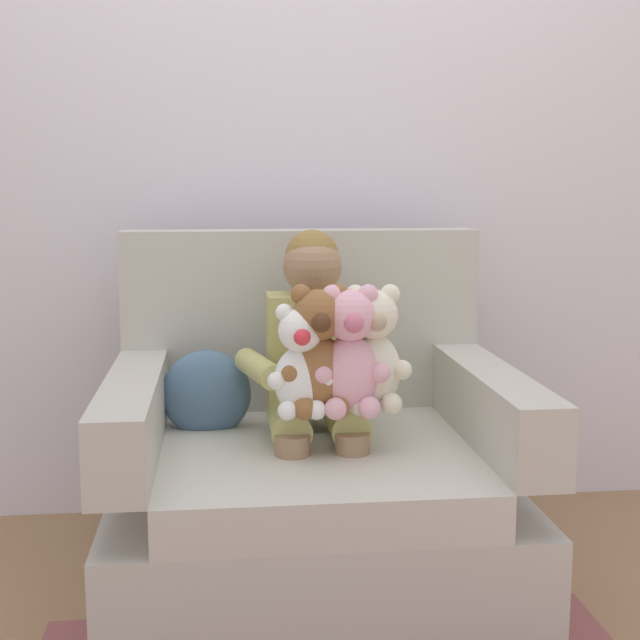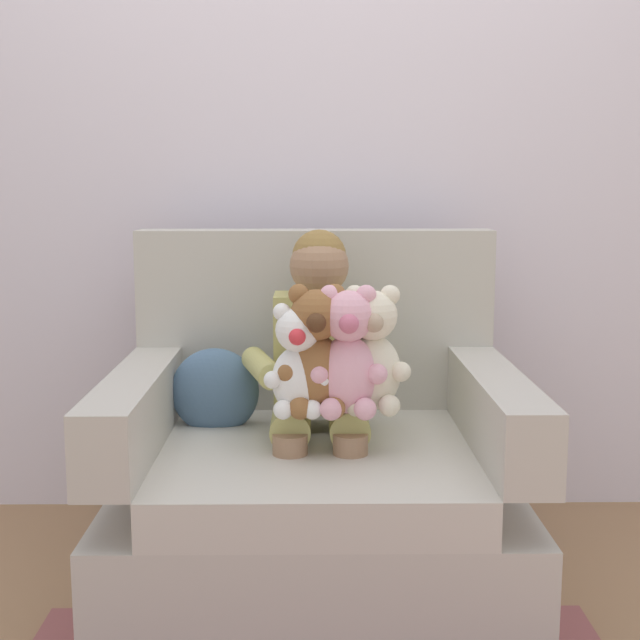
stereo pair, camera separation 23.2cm
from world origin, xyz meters
name	(u,v)px [view 1 (the left image)]	position (x,y,z in m)	size (l,w,h in m)	color
ground_plane	(314,587)	(0.00, 0.00, 0.00)	(8.00, 8.00, 0.00)	#936D4C
back_wall	(292,136)	(0.00, 0.71, 1.30)	(6.00, 0.10, 2.60)	silver
armchair	(312,477)	(0.00, 0.05, 0.31)	(1.12, 0.96, 1.00)	#BCB7AD
seated_child	(315,361)	(0.01, 0.08, 0.64)	(0.45, 0.39, 0.82)	tan
plush_white	(300,364)	(-0.05, -0.12, 0.68)	(0.18, 0.14, 0.30)	white
plush_brown	(319,354)	(0.00, -0.11, 0.70)	(0.21, 0.17, 0.35)	brown
plush_pink	(350,354)	(0.08, -0.12, 0.70)	(0.20, 0.17, 0.34)	#EAA8BC
plush_cream	(373,352)	(0.15, -0.08, 0.70)	(0.20, 0.16, 0.34)	silver
throw_pillow	(207,394)	(-0.30, 0.18, 0.53)	(0.26, 0.12, 0.26)	slate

